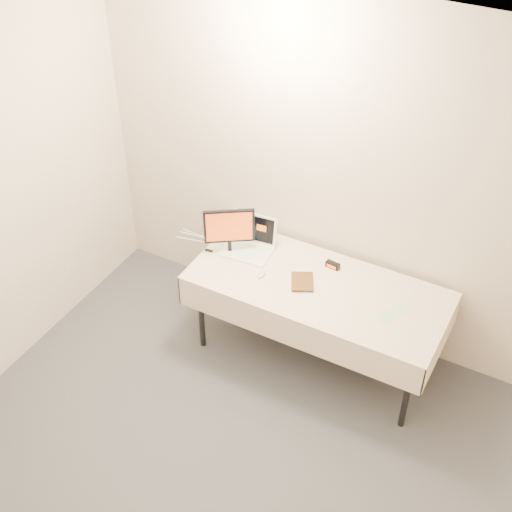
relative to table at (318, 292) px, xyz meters
The scene contains 9 objects.
back_wall 0.81m from the table, 90.00° to the left, with size 4.00×0.10×2.70m, color beige.
table is the anchor object (origin of this frame).
laptop 0.66m from the table, 167.33° to the left, with size 0.39×0.33×0.25m.
monitor 0.80m from the table, behind, with size 0.33×0.23×0.39m.
book 0.25m from the table, 159.96° to the right, with size 0.15×0.02×0.21m, color brown.
alarm_clock 0.25m from the table, 87.59° to the left, with size 0.11×0.05×0.04m.
clicker 0.42m from the table, 166.88° to the right, with size 0.05×0.09×0.02m, color silver.
paper_form 0.58m from the table, ahead, with size 0.10×0.24×0.00m, color #B0D3A8.
usb_dongle 0.89m from the table, behind, with size 0.06×0.02×0.01m, color black.
Camera 1 is at (1.43, -1.52, 4.09)m, focal length 50.00 mm.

